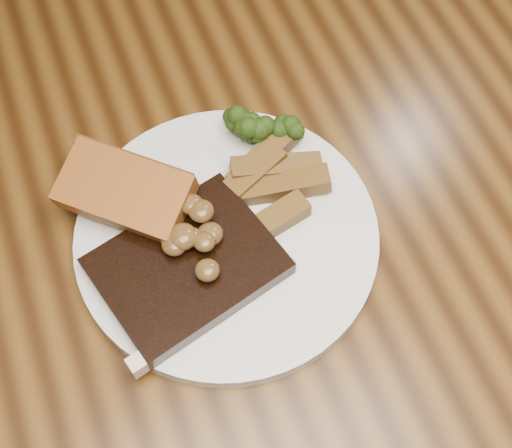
{
  "coord_description": "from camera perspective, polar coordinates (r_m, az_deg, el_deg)",
  "views": [
    {
      "loc": [
        -0.1,
        -0.28,
        1.34
      ],
      "look_at": [
        0.01,
        -0.0,
        0.78
      ],
      "focal_mm": 50.0,
      "sensor_mm": 36.0,
      "label": 1
    }
  ],
  "objects": [
    {
      "name": "chair_far",
      "position": [
        1.24,
        -18.16,
        12.94
      ],
      "size": [
        0.42,
        0.42,
        0.84
      ],
      "rotation": [
        0.0,
        0.0,
        3.08
      ],
      "color": "black",
      "rests_on": "ground"
    },
    {
      "name": "broccoli_cluster",
      "position": [
        0.69,
        0.04,
        7.34
      ],
      "size": [
        0.06,
        0.06,
        0.04
      ],
      "primitive_type": null,
      "color": "#273C0D",
      "rests_on": "plate"
    },
    {
      "name": "steak_bone",
      "position": [
        0.61,
        -3.92,
        -7.67
      ],
      "size": [
        0.15,
        0.05,
        0.02
      ],
      "primitive_type": "cube",
      "rotation": [
        0.0,
        0.0,
        0.26
      ],
      "color": "beige",
      "rests_on": "plate"
    },
    {
      "name": "ground",
      "position": [
        1.37,
        -0.35,
        -15.67
      ],
      "size": [
        4.5,
        4.5,
        0.0
      ],
      "primitive_type": "plane",
      "color": "#3B240D",
      "rests_on": "ground"
    },
    {
      "name": "potato_wedges",
      "position": [
        0.65,
        1.85,
        1.82
      ],
      "size": [
        0.11,
        0.11,
        0.02
      ],
      "primitive_type": null,
      "color": "brown",
      "rests_on": "plate"
    },
    {
      "name": "dining_table",
      "position": [
        0.75,
        -0.62,
        -4.58
      ],
      "size": [
        1.6,
        0.9,
        0.75
      ],
      "color": "#4D2F0F",
      "rests_on": "ground"
    },
    {
      "name": "steak",
      "position": [
        0.63,
        -5.51,
        -3.44
      ],
      "size": [
        0.18,
        0.15,
        0.02
      ],
      "primitive_type": "cube",
      "rotation": [
        0.0,
        0.0,
        0.26
      ],
      "color": "black",
      "rests_on": "plate"
    },
    {
      "name": "mushroom_pile",
      "position": [
        0.61,
        -5.77,
        -0.99
      ],
      "size": [
        0.07,
        0.07,
        0.03
      ],
      "primitive_type": null,
      "color": "brown",
      "rests_on": "steak"
    },
    {
      "name": "garlic_bread",
      "position": [
        0.66,
        -10.18,
        1.67
      ],
      "size": [
        0.13,
        0.12,
        0.03
      ],
      "primitive_type": "cube",
      "rotation": [
        0.0,
        0.0,
        -0.75
      ],
      "color": "#9A4D1C",
      "rests_on": "plate"
    },
    {
      "name": "plate",
      "position": [
        0.66,
        -2.35,
        -1.11
      ],
      "size": [
        0.33,
        0.33,
        0.01
      ],
      "primitive_type": "cylinder",
      "rotation": [
        0.0,
        0.0,
        -0.2
      ],
      "color": "silver",
      "rests_on": "dining_table"
    }
  ]
}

